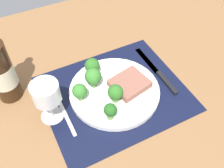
{
  "coord_description": "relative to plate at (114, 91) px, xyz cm",
  "views": [
    {
      "loc": [
        -22.91,
        -43.53,
        61.2
      ],
      "look_at": [
        0.33,
        2.23,
        1.9
      ],
      "focal_mm": 41.82,
      "sensor_mm": 36.0,
      "label": 1
    }
  ],
  "objects": [
    {
      "name": "broccoli_near_steak",
      "position": [
        -3.03,
        8.9,
        4.11
      ],
      "size": [
        4.64,
        4.64,
        5.7
      ],
      "color": "#5B8942",
      "rests_on": "plate"
    },
    {
      "name": "plate",
      "position": [
        0.0,
        0.0,
        0.0
      ],
      "size": [
        26.83,
        26.83,
        1.6
      ],
      "primitive_type": "cylinder",
      "color": "white",
      "rests_on": "placemat"
    },
    {
      "name": "broccoli_front_edge",
      "position": [
        -10.26,
        1.2,
        4.32
      ],
      "size": [
        4.15,
        4.15,
        5.77
      ],
      "color": "#6B994C",
      "rests_on": "plate"
    },
    {
      "name": "steak",
      "position": [
        4.64,
        -0.75,
        1.82
      ],
      "size": [
        11.79,
        10.95,
        2.04
      ],
      "primitive_type": "cube",
      "rotation": [
        0.0,
        0.0,
        0.2
      ],
      "color": "#8C5647",
      "rests_on": "plate"
    },
    {
      "name": "placemat",
      "position": [
        0.0,
        0.0,
        -0.95
      ],
      "size": [
        41.57,
        35.01,
        0.3
      ],
      "primitive_type": "cube",
      "color": "black",
      "rests_on": "ground_plane"
    },
    {
      "name": "broccoli_near_fork",
      "position": [
        -5.46,
        -8.19,
        3.92
      ],
      "size": [
        3.61,
        3.61,
        5.23
      ],
      "color": "#5B8942",
      "rests_on": "plate"
    },
    {
      "name": "broccoli_back_left",
      "position": [
        -1.71,
        -3.8,
        4.48
      ],
      "size": [
        4.35,
        4.35,
        6.08
      ],
      "color": "#6B994C",
      "rests_on": "plate"
    },
    {
      "name": "fork",
      "position": [
        -15.92,
        1.42,
        -0.55
      ],
      "size": [
        2.4,
        19.2,
        0.5
      ],
      "rotation": [
        0.0,
        0.0,
        -0.02
      ],
      "color": "silver",
      "rests_on": "placemat"
    },
    {
      "name": "wine_glass",
      "position": [
        -19.16,
        0.7,
        8.39
      ],
      "size": [
        7.3,
        7.3,
        13.04
      ],
      "color": "silver",
      "rests_on": "ground_plane"
    },
    {
      "name": "wine_bottle",
      "position": [
        -27.72,
        13.65,
        8.77
      ],
      "size": [
        7.07,
        7.07,
        27.02
      ],
      "color": "#331E0F",
      "rests_on": "ground_plane"
    },
    {
      "name": "knife",
      "position": [
        16.26,
        0.53,
        -0.5
      ],
      "size": [
        1.8,
        23.0,
        0.8
      ],
      "rotation": [
        0.0,
        0.0,
        0.04
      ],
      "color": "black",
      "rests_on": "placemat"
    },
    {
      "name": "ground_plane",
      "position": [
        0.0,
        0.0,
        -2.6
      ],
      "size": [
        140.0,
        110.0,
        3.0
      ],
      "primitive_type": "cube",
      "color": "brown"
    },
    {
      "name": "broccoli_center",
      "position": [
        -4.87,
        4.05,
        4.87
      ],
      "size": [
        4.92,
        4.92,
        6.68
      ],
      "color": "#5B8942",
      "rests_on": "plate"
    }
  ]
}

